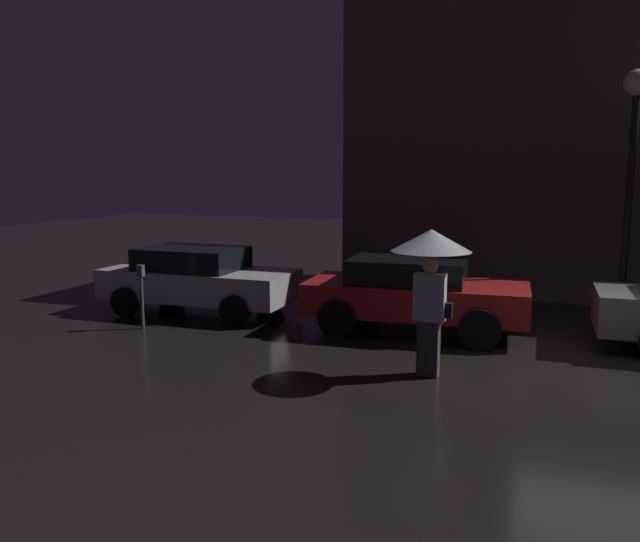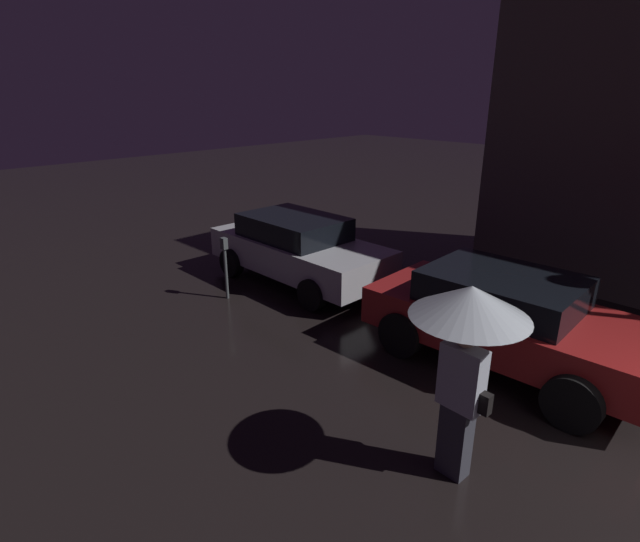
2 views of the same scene
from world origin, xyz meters
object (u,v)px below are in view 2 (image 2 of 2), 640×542
Objects in this scene: parked_car_red at (507,317)px; pedestrian_with_umbrella at (468,327)px; parked_car_silver at (298,248)px; parking_meter at (225,261)px.

parked_car_red is 2.82m from pedestrian_with_umbrella.
parked_car_silver is 4.72m from parked_car_red.
parked_car_silver is 1.69m from parking_meter.
parking_meter is at bearing -97.85° from parked_car_silver.
pedestrian_with_umbrella is (5.41, -2.74, 1.01)m from parked_car_silver.
parked_car_red is 1.90× the size of pedestrian_with_umbrella.
pedestrian_with_umbrella is 5.84m from parking_meter.
pedestrian_with_umbrella reaches higher than parked_car_silver.
parking_meter is at bearing -7.88° from pedestrian_with_umbrella.
pedestrian_with_umbrella is (0.69, -2.55, 0.99)m from parked_car_red.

